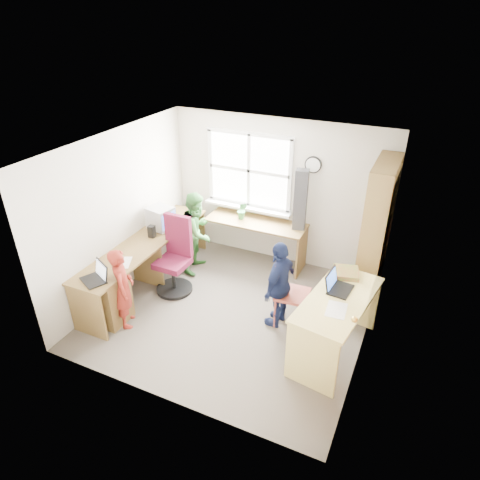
% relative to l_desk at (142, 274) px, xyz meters
% --- Properties ---
extents(room, '(3.64, 3.44, 2.44)m').
position_rel_l_desk_xyz_m(room, '(1.32, 0.38, 0.76)').
color(room, '#4C443C').
rests_on(room, ground).
extents(l_desk, '(2.38, 2.95, 0.75)m').
position_rel_l_desk_xyz_m(l_desk, '(0.00, 0.00, 0.00)').
color(l_desk, brown).
rests_on(l_desk, ground).
extents(right_desk, '(0.87, 1.51, 0.82)m').
position_rel_l_desk_xyz_m(right_desk, '(2.79, 0.11, 0.14)').
color(right_desk, '#ECD676').
rests_on(right_desk, ground).
extents(bookshelf, '(0.30, 1.02, 2.10)m').
position_rel_l_desk_xyz_m(bookshelf, '(2.96, 1.47, 0.55)').
color(bookshelf, brown).
rests_on(bookshelf, ground).
extents(swivel_chair, '(0.55, 0.55, 1.18)m').
position_rel_l_desk_xyz_m(swivel_chair, '(0.27, 0.47, 0.05)').
color(swivel_chair, black).
rests_on(swivel_chair, ground).
extents(wooden_chair, '(0.46, 0.46, 0.98)m').
position_rel_l_desk_xyz_m(wooden_chair, '(2.06, 0.42, 0.08)').
color(wooden_chair, '#A74637').
rests_on(wooden_chair, ground).
extents(crt_monitor, '(0.42, 0.39, 0.36)m').
position_rel_l_desk_xyz_m(crt_monitor, '(-0.21, 0.86, 0.48)').
color(crt_monitor, '#B8B8BD').
rests_on(crt_monitor, l_desk).
extents(laptop_left, '(0.42, 0.40, 0.23)m').
position_rel_l_desk_xyz_m(laptop_left, '(-0.15, -0.70, 0.35)').
color(laptop_left, black).
rests_on(laptop_left, l_desk).
extents(laptop_right, '(0.32, 0.37, 0.23)m').
position_rel_l_desk_xyz_m(laptop_right, '(2.71, 0.28, 0.42)').
color(laptop_right, black).
rests_on(laptop_right, right_desk).
extents(speaker_a, '(0.10, 0.10, 0.19)m').
position_rel_l_desk_xyz_m(speaker_a, '(-0.18, 0.56, 0.39)').
color(speaker_a, black).
rests_on(speaker_a, l_desk).
extents(speaker_b, '(0.09, 0.09, 0.17)m').
position_rel_l_desk_xyz_m(speaker_b, '(-0.21, 1.15, 0.38)').
color(speaker_b, black).
rests_on(speaker_b, l_desk).
extents(cd_tower, '(0.22, 0.20, 0.97)m').
position_rel_l_desk_xyz_m(cd_tower, '(1.76, 1.78, 0.78)').
color(cd_tower, black).
rests_on(cd_tower, l_desk).
extents(game_box, '(0.38, 0.38, 0.06)m').
position_rel_l_desk_xyz_m(game_box, '(2.75, 0.64, 0.40)').
color(game_box, red).
rests_on(game_box, right_desk).
extents(paper_a, '(0.33, 0.37, 0.00)m').
position_rel_l_desk_xyz_m(paper_a, '(-0.12, -0.23, 0.30)').
color(paper_a, silver).
rests_on(paper_a, l_desk).
extents(paper_b, '(0.24, 0.33, 0.00)m').
position_rel_l_desk_xyz_m(paper_b, '(2.81, -0.13, 0.37)').
color(paper_b, silver).
rests_on(paper_b, right_desk).
extents(potted_plant, '(0.18, 0.15, 0.30)m').
position_rel_l_desk_xyz_m(potted_plant, '(0.81, 1.70, 0.44)').
color(potted_plant, '#337F43').
rests_on(potted_plant, l_desk).
extents(person_red, '(0.46, 0.51, 1.16)m').
position_rel_l_desk_xyz_m(person_red, '(0.10, -0.53, 0.12)').
color(person_red, maroon).
rests_on(person_red, ground).
extents(person_green, '(0.56, 0.69, 1.34)m').
position_rel_l_desk_xyz_m(person_green, '(0.29, 1.12, 0.21)').
color(person_green, '#34772F').
rests_on(person_green, ground).
extents(person_navy, '(0.40, 0.77, 1.25)m').
position_rel_l_desk_xyz_m(person_navy, '(1.96, 0.35, 0.17)').
color(person_navy, '#162046').
rests_on(person_navy, ground).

